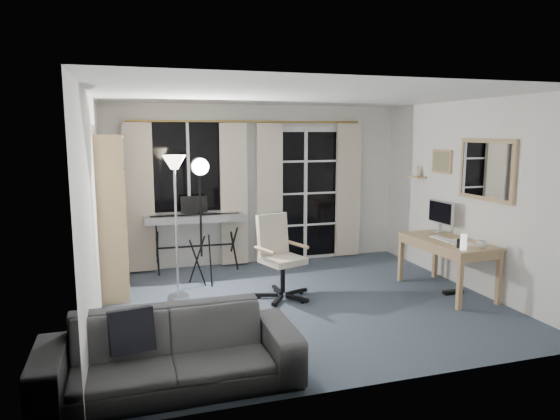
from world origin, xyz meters
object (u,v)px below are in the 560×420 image
object	(u,v)px
office_chair	(277,249)
bookshelf	(110,220)
torchiere_lamp	(175,184)
studio_light	(200,181)
mug	(482,243)
desk	(447,246)
monitor	(441,213)
sofa	(170,339)
keyboard_piano	(195,219)

from	to	relation	value
office_chair	bookshelf	bearing A→B (deg)	140.56
torchiere_lamp	office_chair	world-z (taller)	torchiere_lamp
office_chair	studio_light	bearing A→B (deg)	121.42
office_chair	mug	size ratio (longest dim) A/B	9.22
desk	monitor	distance (m)	0.60
studio_light	desk	bearing A→B (deg)	-19.41
torchiere_lamp	mug	distance (m)	3.64
bookshelf	studio_light	bearing A→B (deg)	-1.55
torchiere_lamp	desk	xyz separation A→B (m)	(3.25, -0.77, -0.80)
mug	sofa	world-z (taller)	sofa
studio_light	mug	distance (m)	3.48
keyboard_piano	monitor	bearing A→B (deg)	-23.44
torchiere_lamp	office_chair	size ratio (longest dim) A/B	1.70
bookshelf	mug	bearing A→B (deg)	-21.81
office_chair	mug	bearing A→B (deg)	-43.17
torchiere_lamp	monitor	distance (m)	3.49
keyboard_piano	studio_light	bearing A→B (deg)	-90.39
bookshelf	sofa	bearing A→B (deg)	-78.89
keyboard_piano	monitor	size ratio (longest dim) A/B	2.91
mug	keyboard_piano	bearing A→B (deg)	141.83
keyboard_piano	office_chair	xyz separation A→B (m)	(0.80, -1.37, -0.17)
keyboard_piano	monitor	xyz separation A→B (m)	(3.08, -1.39, 0.15)
mug	monitor	bearing A→B (deg)	84.18
torchiere_lamp	monitor	world-z (taller)	torchiere_lamp
mug	bookshelf	bearing A→B (deg)	157.72
bookshelf	office_chair	world-z (taller)	bookshelf
bookshelf	keyboard_piano	distance (m)	1.31
desk	sofa	bearing A→B (deg)	-160.82
mug	sofa	size ratio (longest dim) A/B	0.05
office_chair	mug	distance (m)	2.39
studio_light	monitor	size ratio (longest dim) A/B	3.54
sofa	office_chair	bearing A→B (deg)	52.25
mug	sofa	bearing A→B (deg)	-166.01
keyboard_piano	office_chair	bearing A→B (deg)	-58.81
desk	sofa	world-z (taller)	sofa
monitor	office_chair	bearing A→B (deg)	176.92
keyboard_piano	torchiere_lamp	bearing A→B (deg)	-107.92
bookshelf	keyboard_piano	bearing A→B (deg)	31.00
keyboard_piano	bookshelf	bearing A→B (deg)	-148.55
studio_light	office_chair	xyz separation A→B (m)	(0.82, -0.67, -0.78)
torchiere_lamp	mug	xyz separation A→B (m)	(3.35, -1.27, -0.67)
sofa	studio_light	bearing A→B (deg)	76.05
keyboard_piano	office_chair	distance (m)	1.60
office_chair	mug	world-z (taller)	office_chair
torchiere_lamp	studio_light	distance (m)	0.51
torchiere_lamp	studio_light	world-z (taller)	torchiere_lamp
monitor	sofa	size ratio (longest dim) A/B	0.24
monitor	studio_light	bearing A→B (deg)	164.84
monitor	bookshelf	bearing A→B (deg)	167.58
desk	torchiere_lamp	bearing A→B (deg)	164.17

